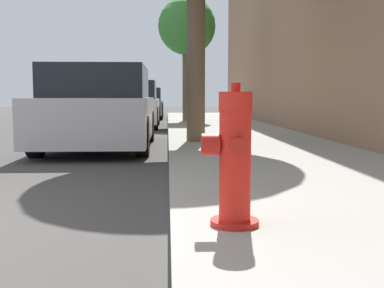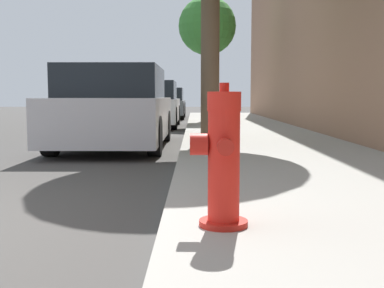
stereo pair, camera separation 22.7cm
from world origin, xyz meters
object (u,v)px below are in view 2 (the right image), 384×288
object	(u,v)px
parked_car_mid	(149,105)
street_tree_far	(207,28)
parked_car_near	(115,109)
fire_hydrant	(223,160)
parked_car_far	(164,104)

from	to	relation	value
parked_car_mid	street_tree_far	distance (m)	3.10
parked_car_mid	parked_car_near	bearing A→B (deg)	-90.38
fire_hydrant	parked_car_near	bearing A→B (deg)	105.33
street_tree_far	fire_hydrant	bearing A→B (deg)	-91.03
fire_hydrant	parked_car_mid	distance (m)	11.75
parked_car_mid	parked_car_far	size ratio (longest dim) A/B	1.03
fire_hydrant	parked_car_near	xyz separation A→B (m)	(-1.59, 5.78, 0.15)
parked_car_near	street_tree_far	world-z (taller)	street_tree_far
parked_car_far	street_tree_far	world-z (taller)	street_tree_far
street_tree_far	parked_car_near	bearing A→B (deg)	-105.12
parked_car_far	parked_car_mid	bearing A→B (deg)	-91.12
parked_car_near	fire_hydrant	bearing A→B (deg)	-74.67
parked_car_near	parked_car_far	bearing A→B (deg)	89.25
parked_car_near	street_tree_far	xyz separation A→B (m)	(1.81, 6.70, 2.37)
fire_hydrant	parked_car_mid	bearing A→B (deg)	97.56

